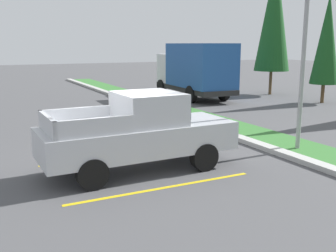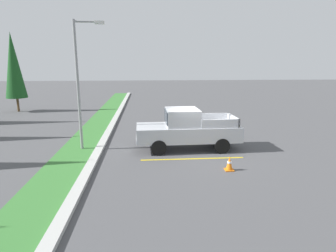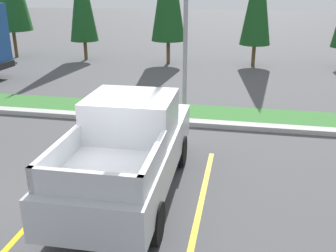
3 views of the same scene
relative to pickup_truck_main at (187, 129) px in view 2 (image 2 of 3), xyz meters
name	(u,v)px [view 2 (image 2 of 3)]	position (x,y,z in m)	size (l,w,h in m)	color
ground_plane	(198,151)	(-0.35, -0.54, -1.04)	(120.00, 120.00, 0.00)	#4C4C4F
parking_line_near	(193,159)	(-1.55, -0.05, -1.04)	(0.12, 4.80, 0.01)	yellow
parking_line_far	(184,141)	(1.55, -0.05, -1.04)	(0.12, 4.80, 0.01)	yellow
curb_strip	(98,152)	(-0.35, 4.46, -0.97)	(56.00, 0.40, 0.15)	#B2B2AD
grass_median	(75,153)	(-0.35, 5.56, -1.01)	(56.00, 1.80, 0.06)	#387533
pickup_truck_main	(187,129)	(0.00, 0.00, 0.00)	(2.05, 5.26, 2.10)	black
street_light	(81,76)	(0.34, 5.20, 2.67)	(0.24, 1.49, 6.34)	gray
cypress_tree_far_right	(13,66)	(12.73, 13.71, 3.09)	(1.82, 1.82, 7.01)	brown
traffic_cone	(229,164)	(-3.07, -1.33, -0.75)	(0.36, 0.36, 0.60)	orange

